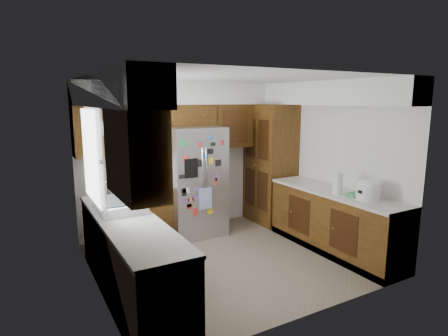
{
  "coord_description": "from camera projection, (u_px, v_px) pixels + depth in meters",
  "views": [
    {
      "loc": [
        -2.52,
        -4.29,
        2.23
      ],
      "look_at": [
        0.08,
        0.35,
        1.25
      ],
      "focal_mm": 30.0,
      "sensor_mm": 36.0,
      "label": 1
    }
  ],
  "objects": [
    {
      "name": "floor",
      "position": [
        231.0,
        259.0,
        5.3
      ],
      "size": [
        3.6,
        3.6,
        0.0
      ],
      "primitive_type": "plane",
      "color": "gray",
      "rests_on": "ground"
    },
    {
      "name": "room_shell",
      "position": [
        212.0,
        129.0,
        5.23
      ],
      "size": [
        3.64,
        3.24,
        2.52
      ],
      "color": "white",
      "rests_on": "ground"
    },
    {
      "name": "left_counter_run",
      "position": [
        134.0,
        249.0,
        4.59
      ],
      "size": [
        1.36,
        3.2,
        0.92
      ],
      "color": "#3F260C",
      "rests_on": "ground"
    },
    {
      "name": "right_counter_run",
      "position": [
        334.0,
        224.0,
        5.54
      ],
      "size": [
        0.63,
        2.25,
        0.92
      ],
      "color": "#3F260C",
      "rests_on": "ground"
    },
    {
      "name": "pantry",
      "position": [
        270.0,
        164.0,
        6.81
      ],
      "size": [
        0.6,
        0.9,
        2.15
      ],
      "primitive_type": "cube",
      "color": "#3F260C",
      "rests_on": "ground"
    },
    {
      "name": "fridge",
      "position": [
        194.0,
        181.0,
        6.17
      ],
      "size": [
        0.9,
        0.79,
        1.8
      ],
      "color": "#A5A5AA",
      "rests_on": "ground"
    },
    {
      "name": "bridge_cabinet",
      "position": [
        188.0,
        115.0,
        6.17
      ],
      "size": [
        0.96,
        0.34,
        0.35
      ],
      "primitive_type": "cube",
      "color": "#3F260C",
      "rests_on": "fridge"
    },
    {
      "name": "fridge_top_items",
      "position": [
        180.0,
        96.0,
        6.03
      ],
      "size": [
        0.66,
        0.3,
        0.3
      ],
      "color": "#1340A4",
      "rests_on": "bridge_cabinet"
    },
    {
      "name": "sink_assembly",
      "position": [
        119.0,
        205.0,
        4.48
      ],
      "size": [
        0.52,
        0.7,
        0.37
      ],
      "color": "white",
      "rests_on": "left_counter_run"
    },
    {
      "name": "left_counter_clutter",
      "position": [
        109.0,
        187.0,
        5.13
      ],
      "size": [
        0.34,
        0.92,
        0.38
      ],
      "color": "black",
      "rests_on": "left_counter_run"
    },
    {
      "name": "rice_cooker",
      "position": [
        368.0,
        189.0,
        4.94
      ],
      "size": [
        0.32,
        0.31,
        0.28
      ],
      "color": "white",
      "rests_on": "right_counter_run"
    },
    {
      "name": "paper_towel",
      "position": [
        338.0,
        184.0,
        5.24
      ],
      "size": [
        0.13,
        0.13,
        0.3
      ],
      "primitive_type": "cylinder",
      "color": "white",
      "rests_on": "right_counter_run"
    }
  ]
}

